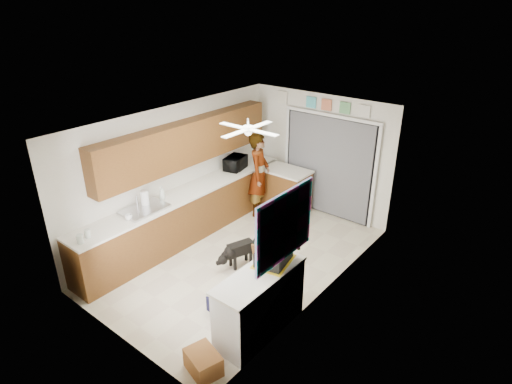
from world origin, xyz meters
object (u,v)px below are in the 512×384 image
Objects in this scene: cardboard_box at (203,362)px; dog at (241,253)px; microwave at (235,163)px; soap_bottle at (162,193)px; suitcase at (274,255)px; cup at (129,217)px; navy_crate at (224,304)px; paper_towel_roll at (145,199)px; man at (259,175)px.

dog reaches higher than cardboard_box.
soap_bottle is at bearing 164.57° from microwave.
cup is at bearing 179.26° from suitcase.
dog is (-0.57, 1.05, 0.12)m from navy_crate.
soap_bottle is 2.73m from suitcase.
soap_bottle is 2.39m from navy_crate.
cardboard_box is at bearing -60.40° from navy_crate.
suitcase is (2.72, 0.03, -0.04)m from paper_towel_roll.
soap_bottle is 0.58× the size of cardboard_box.
man reaches higher than dog.
soap_bottle is 0.64× the size of navy_crate.
paper_towel_roll is at bearing 164.69° from microwave.
paper_towel_roll reaches higher than cardboard_box.
soap_bottle is at bearing -147.02° from dog.
suitcase is at bearing 87.01° from cardboard_box.
suitcase reaches higher than navy_crate.
dog is (1.44, -1.54, -0.83)m from microwave.
microwave is 1.24× the size of navy_crate.
suitcase is at bearing 11.15° from cup.
microwave reaches higher than cup.
cup is 0.23× the size of suitcase.
cardboard_box is (2.65, -1.31, -0.95)m from paper_towel_roll.
cup is (0.10, -2.73, -0.09)m from microwave.
navy_crate is 0.65× the size of dog.
dog is at bearing 25.64° from paper_towel_roll.
man is (-2.16, 2.41, -0.17)m from suitcase.
suitcase is 0.28× the size of man.
microwave reaches higher than cardboard_box.
man is 2.07m from dog.
navy_crate is (2.08, -0.69, -0.95)m from soap_bottle.
microwave is 1.00× the size of suitcase.
suitcase is 1.60m from dog.
cardboard_box is 2.33m from dog.
cup is at bearing -69.93° from paper_towel_roll.
suitcase is at bearing 29.38° from navy_crate.
paper_towel_roll reaches higher than cup.
man is (0.39, 2.91, -0.10)m from cup.
microwave is 2.27m from dog.
man is (-2.09, 3.75, 0.74)m from cardboard_box.
soap_bottle is 3.26m from cardboard_box.
navy_crate is (1.92, 0.15, -0.86)m from cup.
paper_towel_roll reaches higher than suitcase.
cup is at bearing -118.81° from dog.
microwave is 1.90m from soap_bottle.
cardboard_box is 0.25× the size of man.
navy_crate is 1.20m from dog.
cardboard_box is (2.64, -1.67, -0.93)m from soap_bottle.
suitcase is at bearing 0.70° from paper_towel_roll.
microwave is 1.92× the size of soap_bottle.
dog is at bearing -150.32° from microwave.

